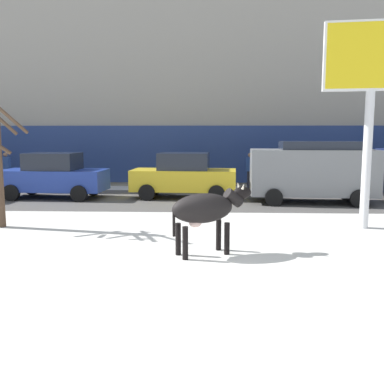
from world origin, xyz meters
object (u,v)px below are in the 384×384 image
at_px(car_grey_van, 313,170).
at_px(pedestrian_near_billboard, 6,170).
at_px(car_yellow_sedan, 184,176).
at_px(cow_black, 206,209).
at_px(billboard, 372,69).
at_px(car_blue_sedan, 54,176).
at_px(pedestrian_far_left, 250,171).
at_px(pedestrian_by_cars, 270,171).

relative_size(car_grey_van, pedestrian_near_billboard, 2.71).
xyz_separation_m(car_yellow_sedan, pedestrian_near_billboard, (-8.63, 2.63, -0.03)).
bearing_deg(car_grey_van, cow_black, -118.67).
height_order(cow_black, billboard, billboard).
distance_m(billboard, car_blue_sedan, 12.33).
relative_size(cow_black, pedestrian_near_billboard, 1.09).
distance_m(cow_black, pedestrian_near_billboard, 14.58).
xyz_separation_m(billboard, car_yellow_sedan, (-5.34, 5.51, -3.41)).
height_order(car_grey_van, pedestrian_near_billboard, car_grey_van).
distance_m(pedestrian_near_billboard, pedestrian_far_left, 11.55).
bearing_deg(pedestrian_near_billboard, pedestrian_by_cars, 0.00).
relative_size(car_blue_sedan, pedestrian_near_billboard, 2.48).
relative_size(cow_black, pedestrian_far_left, 1.09).
height_order(cow_black, car_blue_sedan, car_blue_sedan).
height_order(car_yellow_sedan, pedestrian_far_left, car_yellow_sedan).
relative_size(pedestrian_near_billboard, pedestrian_by_cars, 1.00).
bearing_deg(pedestrian_near_billboard, pedestrian_far_left, 0.00).
distance_m(car_grey_van, pedestrian_by_cars, 3.87).
xyz_separation_m(car_blue_sedan, pedestrian_by_cars, (9.14, 2.91, -0.03)).
xyz_separation_m(cow_black, car_grey_van, (3.98, 7.28, 0.25)).
height_order(billboard, car_blue_sedan, billboard).
bearing_deg(pedestrian_near_billboard, car_blue_sedan, -41.01).
xyz_separation_m(cow_black, car_yellow_sedan, (-0.96, 8.34, -0.09)).
bearing_deg(car_grey_van, car_blue_sedan, 175.62).
bearing_deg(pedestrian_by_cars, car_grey_van, -73.52).
relative_size(billboard, pedestrian_far_left, 3.21).
height_order(cow_black, pedestrian_by_cars, pedestrian_by_cars).
relative_size(billboard, car_yellow_sedan, 1.30).
height_order(billboard, car_grey_van, billboard).
bearing_deg(billboard, car_yellow_sedan, 134.09).
bearing_deg(pedestrian_near_billboard, car_grey_van, -15.21).
xyz_separation_m(pedestrian_near_billboard, pedestrian_by_cars, (12.48, 0.00, 0.00)).
xyz_separation_m(pedestrian_by_cars, pedestrian_far_left, (-0.94, 0.00, 0.00)).
bearing_deg(pedestrian_near_billboard, cow_black, -48.84).
bearing_deg(cow_black, car_grey_van, 61.33).
bearing_deg(car_blue_sedan, pedestrian_near_billboard, 138.99).
xyz_separation_m(car_blue_sedan, car_grey_van, (10.23, -0.78, 0.33)).
relative_size(car_blue_sedan, pedestrian_by_cars, 2.48).
relative_size(billboard, car_grey_van, 1.18).
height_order(car_blue_sedan, car_grey_van, car_grey_van).
distance_m(billboard, pedestrian_by_cars, 8.96).
relative_size(cow_black, car_yellow_sedan, 0.44).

